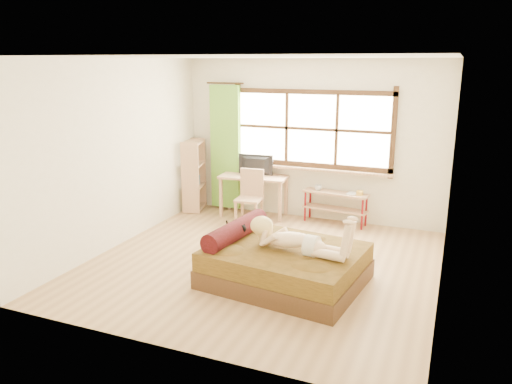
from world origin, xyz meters
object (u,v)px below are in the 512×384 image
at_px(bookshelf, 194,175).
at_px(woman, 297,230).
at_px(desk, 254,181).
at_px(chair, 250,193).
at_px(kitten, 235,230).
at_px(pipe_shelf, 336,201).
at_px(bed, 282,263).

bearing_deg(bookshelf, woman, -55.98).
xyz_separation_m(desk, chair, (0.09, -0.37, -0.12)).
bearing_deg(chair, kitten, -77.98).
xyz_separation_m(desk, pipe_shelf, (1.44, 0.12, -0.23)).
relative_size(woman, desk, 1.05).
bearing_deg(kitten, bookshelf, 136.58).
height_order(kitten, bookshelf, bookshelf).
xyz_separation_m(kitten, desk, (-0.69, 2.29, 0.07)).
distance_m(woman, desk, 2.90).
height_order(desk, pipe_shelf, desk).
relative_size(woman, chair, 1.39).
bearing_deg(woman, bed, 171.20).
xyz_separation_m(bed, pipe_shelf, (0.07, 2.51, 0.15)).
relative_size(bed, kitten, 7.28).
xyz_separation_m(kitten, chair, (-0.60, 1.93, -0.05)).
distance_m(woman, kitten, 0.90).
relative_size(bed, desk, 1.64).
xyz_separation_m(bed, woman, (0.19, -0.06, 0.48)).
xyz_separation_m(pipe_shelf, bookshelf, (-2.59, -0.18, 0.25)).
bearing_deg(kitten, bed, -0.82).
distance_m(chair, pipe_shelf, 1.44).
xyz_separation_m(bed, chair, (-1.27, 2.02, 0.26)).
relative_size(woman, kitten, 4.67).
height_order(woman, kitten, woman).
distance_m(desk, chair, 0.40).
bearing_deg(desk, chair, -81.06).
bearing_deg(chair, desk, 98.94).
bearing_deg(chair, pipe_shelf, 14.64).
relative_size(kitten, pipe_shelf, 0.24).
xyz_separation_m(kitten, bookshelf, (-1.84, 2.23, 0.09)).
distance_m(kitten, pipe_shelf, 2.53).
xyz_separation_m(bed, desk, (-1.37, 2.39, 0.38)).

